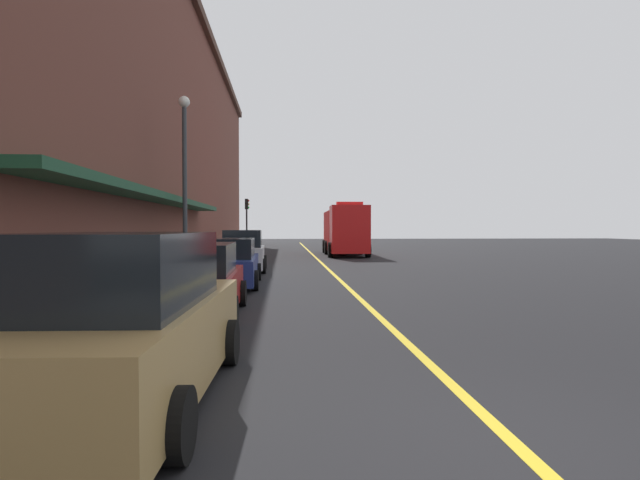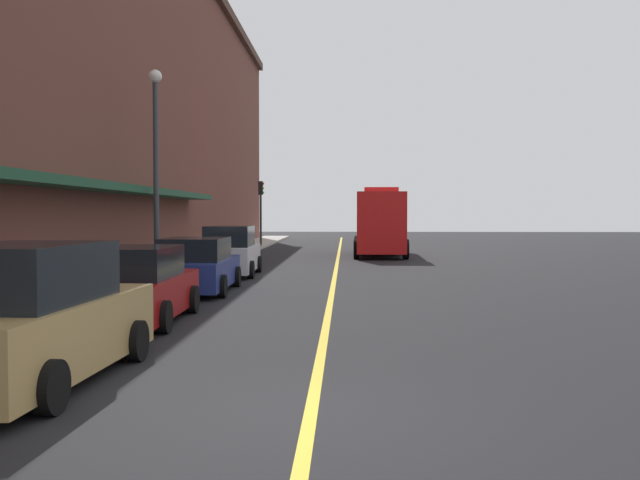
# 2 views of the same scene
# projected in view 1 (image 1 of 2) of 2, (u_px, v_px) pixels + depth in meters

# --- Properties ---
(ground_plane) EXTENTS (112.00, 112.00, 0.00)m
(ground_plane) POSITION_uv_depth(u_px,v_px,m) (319.00, 261.00, 29.24)
(ground_plane) COLOR black
(sidewalk_left) EXTENTS (2.40, 70.00, 0.15)m
(sidewalk_left) POSITION_uv_depth(u_px,v_px,m) (213.00, 260.00, 28.78)
(sidewalk_left) COLOR #ADA8A0
(sidewalk_left) RESTS_ON ground
(lane_center_stripe) EXTENTS (0.16, 70.00, 0.01)m
(lane_center_stripe) POSITION_uv_depth(u_px,v_px,m) (319.00, 261.00, 29.24)
(lane_center_stripe) COLOR gold
(lane_center_stripe) RESTS_ON ground
(brick_building_left) EXTENTS (11.58, 64.00, 15.71)m
(brick_building_left) POSITION_uv_depth(u_px,v_px,m) (91.00, 120.00, 27.11)
(brick_building_left) COLOR brown
(brick_building_left) RESTS_ON ground
(parked_car_0) EXTENTS (2.26, 4.84, 1.90)m
(parked_car_0) POSITION_uv_depth(u_px,v_px,m) (122.00, 325.00, 5.47)
(parked_car_0) COLOR #A5844C
(parked_car_0) RESTS_ON ground
(parked_car_1) EXTENTS (2.12, 4.52, 1.61)m
(parked_car_1) POSITION_uv_depth(u_px,v_px,m) (194.00, 282.00, 10.80)
(parked_car_1) COLOR maroon
(parked_car_1) RESTS_ON ground
(parked_car_2) EXTENTS (2.21, 4.84, 1.60)m
(parked_car_2) POSITION_uv_depth(u_px,v_px,m) (228.00, 263.00, 16.62)
(parked_car_2) COLOR navy
(parked_car_2) RESTS_ON ground
(parked_car_3) EXTENTS (2.10, 4.45, 1.84)m
(parked_car_3) POSITION_uv_depth(u_px,v_px,m) (243.00, 252.00, 22.20)
(parked_car_3) COLOR silver
(parked_car_3) RESTS_ON ground
(fire_truck) EXTENTS (2.91, 8.73, 3.61)m
(fire_truck) POSITION_uv_depth(u_px,v_px,m) (345.00, 231.00, 35.28)
(fire_truck) COLOR red
(fire_truck) RESTS_ON ground
(parking_meter_0) EXTENTS (0.14, 0.18, 1.33)m
(parking_meter_0) POSITION_uv_depth(u_px,v_px,m) (140.00, 267.00, 11.32)
(parking_meter_0) COLOR #4C4C51
(parking_meter_0) RESTS_ON sidewalk_left
(parking_meter_2) EXTENTS (0.14, 0.18, 1.33)m
(parking_meter_2) POSITION_uv_depth(u_px,v_px,m) (141.00, 267.00, 11.36)
(parking_meter_2) COLOR #4C4C51
(parking_meter_2) RESTS_ON sidewalk_left
(street_lamp_left) EXTENTS (0.44, 0.44, 6.94)m
(street_lamp_left) POSITION_uv_depth(u_px,v_px,m) (185.00, 165.00, 19.42)
(street_lamp_left) COLOR #33383D
(street_lamp_left) RESTS_ON sidewalk_left
(traffic_light_near) EXTENTS (0.38, 0.36, 4.30)m
(traffic_light_near) POSITION_uv_depth(u_px,v_px,m) (247.00, 214.00, 43.25)
(traffic_light_near) COLOR #232326
(traffic_light_near) RESTS_ON sidewalk_left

